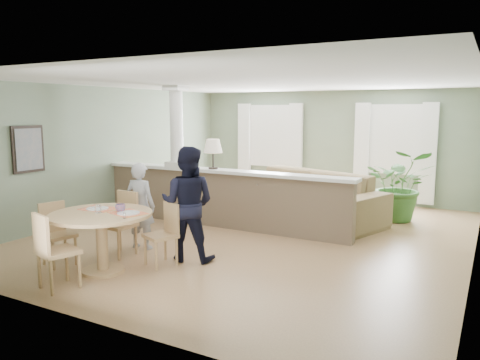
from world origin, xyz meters
The scene contains 12 objects.
ground centered at (0.00, 0.00, 0.00)m, with size 8.00×8.00×0.00m, color tan.
room_shell centered at (-0.03, 0.63, 1.81)m, with size 7.02×8.02×2.71m.
pony_wall centered at (-0.99, 0.20, 0.71)m, with size 5.32×0.38×2.70m.
sofa centered at (0.25, 1.52, 0.49)m, with size 3.38×1.32×0.99m, color olive.
houseplant centered at (2.04, 2.36, 0.73)m, with size 1.31×1.13×1.45m, color #336227.
dining_table centered at (-0.97, -2.79, 0.67)m, with size 1.39×1.39×0.95m.
chair_far_boy centered at (-1.31, -2.03, 0.54)m, with size 0.47×0.47×0.98m.
chair_far_man centered at (-0.43, -2.11, 0.50)m, with size 0.53×0.53×0.90m.
chair_near centered at (-1.04, -3.57, 0.54)m, with size 0.55×0.55×0.98m.
chair_side centered at (-1.82, -2.85, 0.50)m, with size 0.50×0.50×0.90m.
child_person centered at (-1.27, -1.66, 0.70)m, with size 0.51×0.34×1.40m, color #A09FA4.
man_person centered at (-0.26, -1.77, 0.85)m, with size 0.83×0.65×1.70m, color black.
Camera 1 is at (3.68, -7.34, 2.22)m, focal length 35.00 mm.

